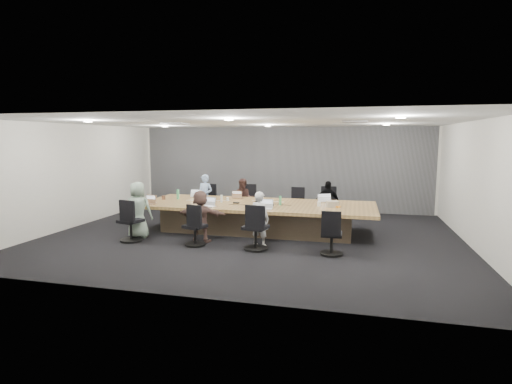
% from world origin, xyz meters
% --- Properties ---
extents(floor, '(10.00, 8.00, 0.00)m').
position_xyz_m(floor, '(0.00, 0.00, 0.00)').
color(floor, black).
rests_on(floor, ground).
extents(ceiling, '(10.00, 8.00, 0.00)m').
position_xyz_m(ceiling, '(0.00, 0.00, 2.80)').
color(ceiling, white).
rests_on(ceiling, wall_back).
extents(wall_back, '(10.00, 0.00, 2.80)m').
position_xyz_m(wall_back, '(0.00, 4.00, 1.40)').
color(wall_back, beige).
rests_on(wall_back, ground).
extents(wall_front, '(10.00, 0.00, 2.80)m').
position_xyz_m(wall_front, '(0.00, -4.00, 1.40)').
color(wall_front, beige).
rests_on(wall_front, ground).
extents(wall_left, '(0.00, 8.00, 2.80)m').
position_xyz_m(wall_left, '(-5.00, 0.00, 1.40)').
color(wall_left, beige).
rests_on(wall_left, ground).
extents(wall_right, '(0.00, 8.00, 2.80)m').
position_xyz_m(wall_right, '(5.00, 0.00, 1.40)').
color(wall_right, beige).
rests_on(wall_right, ground).
extents(curtain, '(9.80, 0.04, 2.80)m').
position_xyz_m(curtain, '(0.00, 3.92, 1.40)').
color(curtain, '#5C5C5F').
rests_on(curtain, ground).
extents(conference_table, '(6.00, 2.20, 0.74)m').
position_xyz_m(conference_table, '(0.00, 0.50, 0.40)').
color(conference_table, brown).
rests_on(conference_table, ground).
extents(chair_0, '(0.62, 0.62, 0.78)m').
position_xyz_m(chair_0, '(-1.96, 2.20, 0.39)').
color(chair_0, black).
rests_on(chair_0, ground).
extents(chair_1, '(0.59, 0.59, 0.83)m').
position_xyz_m(chair_1, '(-0.74, 2.20, 0.41)').
color(chair_1, black).
rests_on(chair_1, ground).
extents(chair_2, '(0.54, 0.54, 0.74)m').
position_xyz_m(chair_2, '(0.81, 2.20, 0.37)').
color(chair_2, black).
rests_on(chair_2, ground).
extents(chair_3, '(0.56, 0.56, 0.83)m').
position_xyz_m(chair_3, '(1.71, 2.20, 0.41)').
color(chair_3, black).
rests_on(chair_3, ground).
extents(chair_4, '(0.67, 0.67, 0.81)m').
position_xyz_m(chair_4, '(-2.64, -1.20, 0.41)').
color(chair_4, black).
rests_on(chair_4, ground).
extents(chair_5, '(0.63, 0.63, 0.74)m').
position_xyz_m(chair_5, '(-1.02, -1.20, 0.37)').
color(chair_5, black).
rests_on(chair_5, ground).
extents(chair_6, '(0.66, 0.66, 0.83)m').
position_xyz_m(chair_6, '(0.39, -1.20, 0.41)').
color(chair_6, black).
rests_on(chair_6, ground).
extents(chair_7, '(0.50, 0.50, 0.73)m').
position_xyz_m(chair_7, '(2.02, -1.20, 0.36)').
color(chair_7, black).
rests_on(chair_7, ground).
extents(person_0, '(0.53, 0.40, 1.34)m').
position_xyz_m(person_0, '(-1.96, 1.85, 0.67)').
color(person_0, '#8DABD9').
rests_on(person_0, ground).
extents(laptop_0, '(0.32, 0.22, 0.02)m').
position_xyz_m(laptop_0, '(-1.96, 1.30, 0.75)').
color(laptop_0, '#B2B2B7').
rests_on(laptop_0, conference_table).
extents(person_1, '(0.70, 0.60, 1.24)m').
position_xyz_m(person_1, '(-0.74, 1.85, 0.62)').
color(person_1, '#3A2420').
rests_on(person_1, ground).
extents(laptop_1, '(0.28, 0.20, 0.02)m').
position_xyz_m(laptop_1, '(-0.74, 1.30, 0.75)').
color(laptop_1, '#8C6647').
rests_on(laptop_1, conference_table).
extents(person_3, '(0.77, 0.46, 1.23)m').
position_xyz_m(person_3, '(1.71, 1.85, 0.62)').
color(person_3, black).
rests_on(person_3, ground).
extents(laptop_3, '(0.38, 0.30, 0.02)m').
position_xyz_m(laptop_3, '(1.71, 1.30, 0.75)').
color(laptop_3, '#B2B2B7').
rests_on(laptop_3, conference_table).
extents(person_4, '(0.74, 0.54, 1.37)m').
position_xyz_m(person_4, '(-2.64, -0.85, 0.69)').
color(person_4, gray).
rests_on(person_4, ground).
extents(laptop_4, '(0.32, 0.24, 0.02)m').
position_xyz_m(laptop_4, '(-2.64, -0.30, 0.75)').
color(laptop_4, '#8C6647').
rests_on(laptop_4, conference_table).
extents(person_5, '(1.14, 0.39, 1.22)m').
position_xyz_m(person_5, '(-1.02, -0.85, 0.61)').
color(person_5, brown).
rests_on(person_5, ground).
extents(laptop_5, '(0.34, 0.26, 0.02)m').
position_xyz_m(laptop_5, '(-1.02, -0.30, 0.75)').
color(laptop_5, '#B2B2B7').
rests_on(laptop_5, conference_table).
extents(person_6, '(0.51, 0.39, 1.24)m').
position_xyz_m(person_6, '(0.39, -0.85, 0.62)').
color(person_6, silver).
rests_on(person_6, ground).
extents(laptop_6, '(0.33, 0.23, 0.02)m').
position_xyz_m(laptop_6, '(0.39, -0.30, 0.75)').
color(laptop_6, '#B2B2B7').
rests_on(laptop_6, conference_table).
extents(bottle_green_left, '(0.10, 0.10, 0.27)m').
position_xyz_m(bottle_green_left, '(-2.30, 0.68, 0.88)').
color(bottle_green_left, '#419C62').
rests_on(bottle_green_left, conference_table).
extents(bottle_green_right, '(0.09, 0.09, 0.23)m').
position_xyz_m(bottle_green_right, '(0.63, 0.38, 0.86)').
color(bottle_green_right, '#419C62').
rests_on(bottle_green_right, conference_table).
extents(bottle_clear, '(0.06, 0.06, 0.20)m').
position_xyz_m(bottle_clear, '(-0.95, 0.46, 0.84)').
color(bottle_clear, silver).
rests_on(bottle_clear, conference_table).
extents(cup_white_far, '(0.09, 0.09, 0.09)m').
position_xyz_m(cup_white_far, '(-0.87, 0.73, 0.79)').
color(cup_white_far, white).
rests_on(cup_white_far, conference_table).
extents(cup_white_near, '(0.12, 0.12, 0.11)m').
position_xyz_m(cup_white_near, '(1.60, 0.45, 0.79)').
color(cup_white_near, white).
rests_on(cup_white_near, conference_table).
extents(mug_brown, '(0.11, 0.11, 0.12)m').
position_xyz_m(mug_brown, '(-2.65, 0.51, 0.80)').
color(mug_brown, brown).
rests_on(mug_brown, conference_table).
extents(mic_left, '(0.16, 0.13, 0.03)m').
position_xyz_m(mic_left, '(-0.52, 0.37, 0.75)').
color(mic_left, black).
rests_on(mic_left, conference_table).
extents(mic_right, '(0.17, 0.14, 0.03)m').
position_xyz_m(mic_right, '(-0.02, 0.71, 0.75)').
color(mic_right, black).
rests_on(mic_right, conference_table).
extents(stapler, '(0.16, 0.04, 0.06)m').
position_xyz_m(stapler, '(0.43, 0.17, 0.77)').
color(stapler, black).
rests_on(stapler, conference_table).
extents(canvas_bag, '(0.32, 0.27, 0.15)m').
position_xyz_m(canvas_bag, '(1.93, 0.40, 0.81)').
color(canvas_bag, tan).
rests_on(canvas_bag, conference_table).
extents(snack_packet, '(0.21, 0.18, 0.04)m').
position_xyz_m(snack_packet, '(2.02, 0.41, 0.76)').
color(snack_packet, orange).
rests_on(snack_packet, conference_table).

